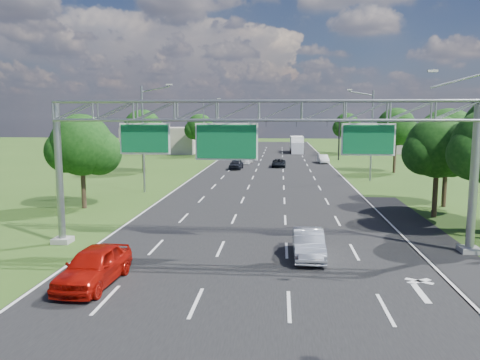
# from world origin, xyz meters

# --- Properties ---
(ground) EXTENTS (220.00, 220.00, 0.00)m
(ground) POSITION_xyz_m (0.00, 30.00, 0.00)
(ground) COLOR #2B4D17
(ground) RESTS_ON ground
(road) EXTENTS (18.00, 180.00, 0.02)m
(road) POSITION_xyz_m (0.00, 30.00, 0.00)
(road) COLOR black
(road) RESTS_ON ground
(road_flare) EXTENTS (3.00, 30.00, 0.02)m
(road_flare) POSITION_xyz_m (10.20, 14.00, 0.00)
(road_flare) COLOR black
(road_flare) RESTS_ON ground
(sign_gantry) EXTENTS (23.50, 1.00, 9.56)m
(sign_gantry) POSITION_xyz_m (0.33, 12.00, 6.89)
(sign_gantry) COLOR gray
(sign_gantry) RESTS_ON ground
(traffic_signal) EXTENTS (12.21, 0.24, 7.00)m
(traffic_signal) POSITION_xyz_m (7.48, 65.00, 5.17)
(traffic_signal) COLOR black
(traffic_signal) RESTS_ON ground
(streetlight_l_near) EXTENTS (2.97, 0.22, 10.16)m
(streetlight_l_near) POSITION_xyz_m (-11.30, 30.00, 5.58)
(streetlight_l_near) COLOR gray
(streetlight_l_near) RESTS_ON ground
(streetlight_l_far) EXTENTS (2.97, 0.22, 10.16)m
(streetlight_l_far) POSITION_xyz_m (-11.30, 65.00, 5.58)
(streetlight_l_far) COLOR gray
(streetlight_l_far) RESTS_ON ground
(streetlight_r_mid) EXTENTS (2.97, 0.22, 10.16)m
(streetlight_r_mid) POSITION_xyz_m (11.30, 40.00, 5.58)
(streetlight_r_mid) COLOR gray
(streetlight_r_mid) RESTS_ON ground
(tree_verge_la) EXTENTS (5.76, 4.80, 7.40)m
(tree_verge_la) POSITION_xyz_m (-13.92, 22.04, 4.76)
(tree_verge_la) COLOR #2D2116
(tree_verge_la) RESTS_ON ground
(tree_verge_lb) EXTENTS (5.76, 4.80, 8.06)m
(tree_verge_lb) POSITION_xyz_m (-15.92, 45.04, 5.41)
(tree_verge_lb) COLOR #2D2116
(tree_verge_lb) RESTS_ON ground
(tree_verge_lc) EXTENTS (5.76, 4.80, 7.62)m
(tree_verge_lc) POSITION_xyz_m (-12.92, 70.04, 4.98)
(tree_verge_lc) COLOR #2D2116
(tree_verge_lc) RESTS_ON ground
(tree_verge_rd) EXTENTS (5.76, 4.80, 8.28)m
(tree_verge_rd) POSITION_xyz_m (16.08, 48.04, 5.63)
(tree_verge_rd) COLOR #2D2116
(tree_verge_rd) RESTS_ON ground
(tree_verge_re) EXTENTS (5.76, 4.80, 7.84)m
(tree_verge_re) POSITION_xyz_m (14.08, 78.04, 5.20)
(tree_verge_re) COLOR #2D2116
(tree_verge_re) RESTS_ON ground
(building_left) EXTENTS (14.00, 10.00, 5.00)m
(building_left) POSITION_xyz_m (-22.00, 78.00, 2.50)
(building_left) COLOR gray
(building_left) RESTS_ON ground
(building_right) EXTENTS (12.00, 9.00, 4.00)m
(building_right) POSITION_xyz_m (24.00, 82.00, 2.00)
(building_right) COLOR gray
(building_right) RESTS_ON ground
(red_coupe) EXTENTS (2.24, 4.95, 1.65)m
(red_coupe) POSITION_xyz_m (-6.53, 5.65, 0.82)
(red_coupe) COLOR #AD1007
(red_coupe) RESTS_ON ground
(silver_sedan) EXTENTS (1.55, 4.38, 1.44)m
(silver_sedan) POSITION_xyz_m (2.89, 10.41, 0.72)
(silver_sedan) COLOR #A9ADB5
(silver_sedan) RESTS_ON ground
(car_queue_a) EXTENTS (2.38, 4.76, 1.33)m
(car_queue_a) POSITION_xyz_m (-3.90, 58.38, 0.66)
(car_queue_a) COLOR silver
(car_queue_a) RESTS_ON ground
(car_queue_b) EXTENTS (1.99, 4.19, 1.16)m
(car_queue_b) POSITION_xyz_m (1.20, 53.41, 0.58)
(car_queue_b) COLOR black
(car_queue_b) RESTS_ON ground
(car_queue_c) EXTENTS (1.91, 4.13, 1.37)m
(car_queue_c) POSITION_xyz_m (-4.60, 50.21, 0.68)
(car_queue_c) COLOR black
(car_queue_c) RESTS_ON ground
(car_queue_d) EXTENTS (1.66, 4.04, 1.30)m
(car_queue_d) POSITION_xyz_m (8.00, 59.66, 0.65)
(car_queue_d) COLOR silver
(car_queue_d) RESTS_ON ground
(box_truck) EXTENTS (2.59, 8.48, 3.20)m
(box_truck) POSITION_xyz_m (4.65, 80.53, 1.54)
(box_truck) COLOR white
(box_truck) RESTS_ON ground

